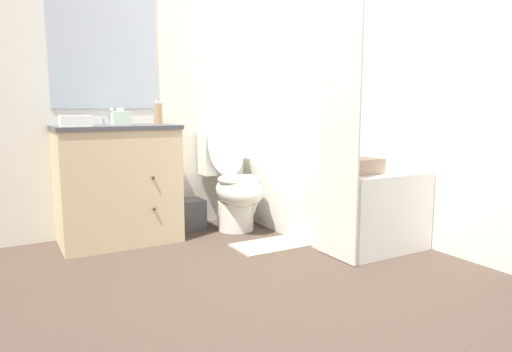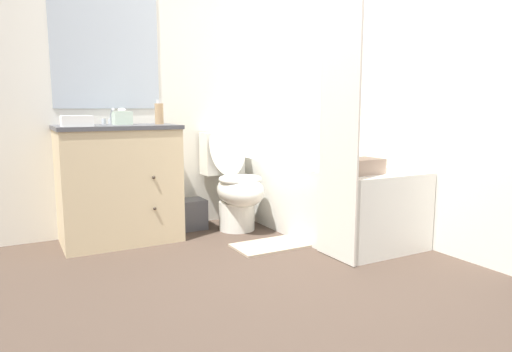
{
  "view_description": "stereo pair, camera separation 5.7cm",
  "coord_description": "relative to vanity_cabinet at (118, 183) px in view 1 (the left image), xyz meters",
  "views": [
    {
      "loc": [
        -1.5,
        -2.02,
        1.01
      ],
      "look_at": [
        0.08,
        0.75,
        0.53
      ],
      "focal_mm": 32.0,
      "sensor_mm": 36.0,
      "label": 1
    },
    {
      "loc": [
        -1.45,
        -2.04,
        1.01
      ],
      "look_at": [
        0.08,
        0.75,
        0.53
      ],
      "focal_mm": 32.0,
      "sensor_mm": 36.0,
      "label": 2
    }
  ],
  "objects": [
    {
      "name": "wall_back",
      "position": [
        0.73,
        0.28,
        0.8
      ],
      "size": [
        8.0,
        0.06,
        2.5
      ],
      "color": "white",
      "rests_on": "ground_plane"
    },
    {
      "name": "bath_mat",
      "position": [
        0.95,
        -0.68,
        -0.44
      ],
      "size": [
        0.58,
        0.32,
        0.02
      ],
      "color": "tan",
      "rests_on": "ground_plane"
    },
    {
      "name": "sink_faucet",
      "position": [
        -0.0,
        0.18,
        0.46
      ],
      "size": [
        0.14,
        0.12,
        0.12
      ],
      "color": "silver",
      "rests_on": "vanity_cabinet"
    },
    {
      "name": "toilet",
      "position": [
        0.92,
        -0.1,
        -0.08
      ],
      "size": [
        0.35,
        0.7,
        0.91
      ],
      "color": "silver",
      "rests_on": "ground_plane"
    },
    {
      "name": "wastebasket",
      "position": [
        0.58,
        0.07,
        -0.33
      ],
      "size": [
        0.25,
        0.21,
        0.25
      ],
      "color": "#4C4C51",
      "rests_on": "ground_plane"
    },
    {
      "name": "shower_curtain",
      "position": [
        1.17,
        -1.13,
        0.51
      ],
      "size": [
        0.02,
        0.39,
        1.92
      ],
      "color": "silver",
      "rests_on": "ground_plane"
    },
    {
      "name": "hand_towel_folded",
      "position": [
        -0.29,
        -0.16,
        0.47
      ],
      "size": [
        0.2,
        0.15,
        0.07
      ],
      "color": "white",
      "rests_on": "vanity_cabinet"
    },
    {
      "name": "bath_towel_folded",
      "position": [
        1.4,
        -1.08,
        0.16
      ],
      "size": [
        0.27,
        0.22,
        0.1
      ],
      "color": "tan",
      "rests_on": "bathtub"
    },
    {
      "name": "ground_plane",
      "position": [
        0.73,
        -1.41,
        -0.45
      ],
      "size": [
        14.0,
        14.0,
        0.0
      ],
      "primitive_type": "plane",
      "color": "#47382D"
    },
    {
      "name": "bathtub",
      "position": [
        1.53,
        -0.53,
        -0.17
      ],
      "size": [
        0.71,
        1.57,
        0.56
      ],
      "color": "silver",
      "rests_on": "ground_plane"
    },
    {
      "name": "wall_right",
      "position": [
        1.92,
        -0.58,
        0.8
      ],
      "size": [
        0.05,
        2.67,
        2.5
      ],
      "color": "white",
      "rests_on": "ground_plane"
    },
    {
      "name": "soap_dispenser",
      "position": [
        0.33,
        0.0,
        0.51
      ],
      "size": [
        0.07,
        0.07,
        0.19
      ],
      "color": "tan",
      "rests_on": "vanity_cabinet"
    },
    {
      "name": "vanity_cabinet",
      "position": [
        0.0,
        0.0,
        0.0
      ],
      "size": [
        0.87,
        0.55,
        0.88
      ],
      "color": "beige",
      "rests_on": "ground_plane"
    },
    {
      "name": "tissue_box",
      "position": [
        0.06,
        0.08,
        0.48
      ],
      "size": [
        0.13,
        0.13,
        0.12
      ],
      "color": "silver",
      "rests_on": "vanity_cabinet"
    }
  ]
}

